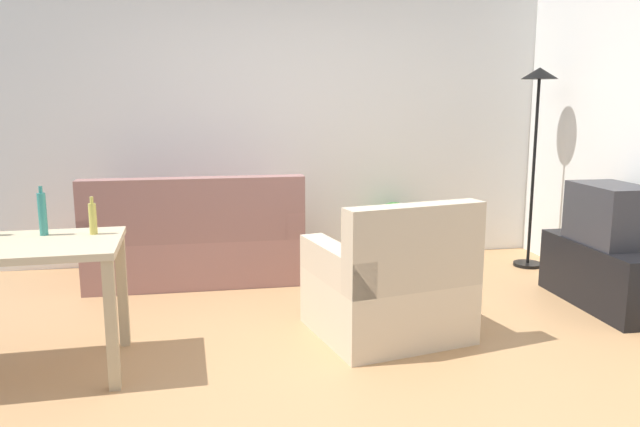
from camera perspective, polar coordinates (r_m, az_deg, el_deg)
name	(u,v)px	position (r m, az deg, el deg)	size (l,w,h in m)	color
ground_plane	(318,345)	(4.02, -0.15, -12.07)	(5.20, 4.40, 0.02)	tan
wall_rear	(278,119)	(5.89, -3.91, 8.72)	(5.20, 0.10, 2.70)	white
couch	(196,245)	(5.39, -11.38, -2.85)	(1.78, 0.84, 0.92)	#996B66
tv_stand	(605,274)	(5.11, 24.87, -5.14)	(0.44, 1.10, 0.48)	black
tv	(611,214)	(5.02, 25.30, -0.06)	(0.41, 0.60, 0.44)	#2D2D33
torchiere_lamp	(537,113)	(5.90, 19.44, 8.77)	(0.32, 0.32, 1.81)	black
desk	(7,263)	(3.80, -26.94, -4.11)	(1.23, 0.75, 0.76)	#C6B28E
potted_plant	(394,227)	(5.94, 6.87, -1.25)	(0.36, 0.36, 0.57)	brown
armchair	(391,288)	(4.07, 6.56, -6.90)	(1.06, 1.01, 0.92)	beige
bottle_tall	(42,213)	(3.89, -24.28, 0.01)	(0.05, 0.05, 0.29)	teal
bottle_squat	(93,218)	(3.81, -20.27, -0.40)	(0.04, 0.04, 0.22)	#BCB24C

